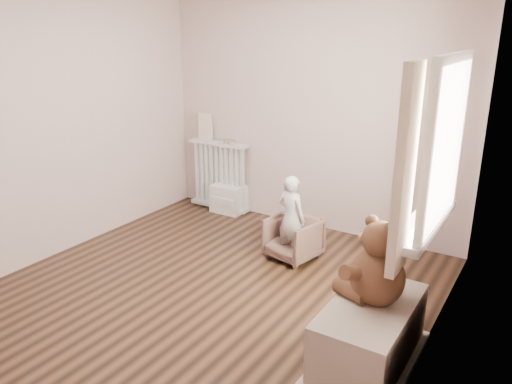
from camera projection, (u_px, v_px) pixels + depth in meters
The scene contains 19 objects.
floor at pixel (215, 287), 4.46m from camera, with size 3.60×3.60×0.01m, color black.
back_wall at pixel (310, 114), 5.49m from camera, with size 3.60×0.02×2.60m, color beige.
front_wall at pixel (3, 211), 2.60m from camera, with size 3.60×0.02×2.60m, color beige.
left_wall at pixel (66, 124), 4.96m from camera, with size 0.02×3.60×2.60m, color beige.
right_wall at pixel (440, 180), 3.14m from camera, with size 0.02×3.60×2.60m, color beige.
window at pixel (447, 147), 3.35m from camera, with size 0.03×0.90×1.10m, color white.
window_sill at pixel (424, 224), 3.58m from camera, with size 0.22×1.10×0.06m, color silver.
curtain_left at pixel (405, 173), 2.97m from camera, with size 0.06×0.26×1.30m, color #C8B497.
curtain_right at pixel (447, 138), 3.88m from camera, with size 0.06×0.26×1.30m, color #C8B497.
radiator at pixel (219, 179), 6.28m from camera, with size 0.82×0.16×0.87m, color silver.
paper_doll at pixel (205, 127), 6.17m from camera, with size 0.20×0.02×0.34m, color beige.
tin_a at pixel (227, 141), 6.05m from camera, with size 0.09×0.09×0.05m, color #A59E8C.
tin_b at pixel (231, 142), 6.02m from camera, with size 0.09×0.09×0.05m, color #A59E8C.
toy_vanity at pixel (229, 191), 6.21m from camera, with size 0.40×0.29×0.63m, color silver.
armchair at pixel (293, 238), 4.97m from camera, with size 0.46×0.47×0.43m, color brown.
child at pixel (291, 218), 4.85m from camera, with size 0.31×0.20×0.86m, color silver.
toy_bench at pixel (369, 337), 3.41m from camera, with size 0.51×0.96×0.45m, color #BDAC95.
teddy_bear at pixel (377, 273), 3.29m from camera, with size 0.48×0.37×0.59m, color #3D2315, non-canonical shape.
plush_cat at pixel (436, 194), 3.82m from camera, with size 0.18×0.29×0.24m, color gray, non-canonical shape.
Camera 1 is at (2.42, -3.16, 2.22)m, focal length 35.00 mm.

